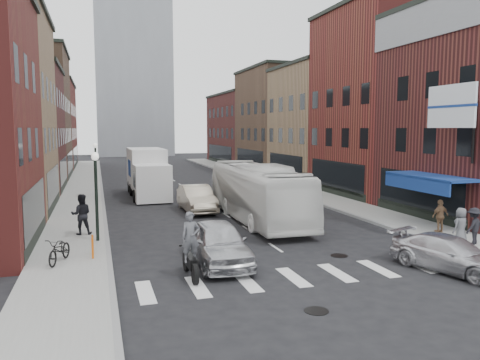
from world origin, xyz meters
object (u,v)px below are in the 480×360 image
object	(u,v)px
bike_rack	(93,246)
motorcycle_rider	(191,247)
transit_bus	(257,192)
ped_left_solo	(81,214)
curb_car	(450,254)
sedan_left_far	(197,199)
billboard_sign	(452,108)
parked_bicycle	(60,250)
streetlamp_near	(96,180)
ped_right_a	(474,226)
ped_right_c	(461,226)
ped_right_b	(440,216)
box_truck	(148,173)
sedan_left_near	(219,243)
streetlamp_far	(96,160)

from	to	relation	value
bike_rack	motorcycle_rider	xyz separation A→B (m)	(3.27, -3.30, 0.54)
transit_bus	ped_left_solo	bearing A→B (deg)	-169.53
curb_car	sedan_left_far	bearing A→B (deg)	94.38
billboard_sign	parked_bicycle	distance (m)	18.21
streetlamp_near	ped_right_a	bearing A→B (deg)	-19.34
ped_right_c	parked_bicycle	bearing A→B (deg)	-19.38
billboard_sign	ped_left_solo	bearing A→B (deg)	163.31
ped_left_solo	ped_right_c	world-z (taller)	ped_left_solo
sedan_left_far	ped_right_b	world-z (taller)	ped_right_b
sedan_left_far	ped_right_b	distance (m)	14.05
transit_bus	ped_left_solo	world-z (taller)	transit_bus
bike_rack	box_truck	world-z (taller)	box_truck
sedan_left_near	curb_car	distance (m)	8.51
sedan_left_near	billboard_sign	bearing A→B (deg)	6.79
sedan_left_near	curb_car	bearing A→B (deg)	-22.27
sedan_left_far	sedan_left_near	bearing A→B (deg)	-97.83
sedan_left_near	curb_car	world-z (taller)	sedan_left_near
streetlamp_far	ped_right_a	distance (m)	25.08
parked_bicycle	ped_right_c	world-z (taller)	ped_right_c
box_truck	curb_car	size ratio (longest dim) A/B	1.90
streetlamp_far	motorcycle_rider	size ratio (longest dim) A/B	1.76
curb_car	ped_right_c	xyz separation A→B (m)	(2.86, 2.63, 0.32)
streetlamp_near	sedan_left_near	bearing A→B (deg)	-46.13
streetlamp_near	motorcycle_rider	size ratio (longest dim) A/B	1.76
sedan_left_far	curb_car	xyz separation A→B (m)	(6.25, -14.82, -0.18)
ped_left_solo	streetlamp_near	bearing A→B (deg)	115.27
bike_rack	motorcycle_rider	world-z (taller)	motorcycle_rider
motorcycle_rider	streetlamp_near	bearing A→B (deg)	115.63
streetlamp_near	sedan_left_far	world-z (taller)	streetlamp_near
transit_bus	motorcycle_rider	bearing A→B (deg)	-120.32
sedan_left_far	parked_bicycle	size ratio (longest dim) A/B	2.67
billboard_sign	motorcycle_rider	size ratio (longest dim) A/B	1.59
streetlamp_near	box_truck	xyz separation A→B (m)	(3.75, 14.12, -1.12)
bike_rack	curb_car	bearing A→B (deg)	-23.15
billboard_sign	curb_car	world-z (taller)	billboard_sign
billboard_sign	ped_right_c	world-z (taller)	billboard_sign
ped_right_c	bike_rack	bearing A→B (deg)	-21.87
streetlamp_near	sedan_left_near	xyz separation A→B (m)	(4.43, -4.60, -2.10)
ped_right_a	ped_right_b	world-z (taller)	ped_right_b
streetlamp_near	sedan_left_far	xyz separation A→B (m)	(5.97, 6.81, -2.10)
sedan_left_near	sedan_left_far	xyz separation A→B (m)	(1.54, 11.41, -0.00)
sedan_left_far	ped_right_a	world-z (taller)	ped_right_a
motorcycle_rider	ped_left_solo	xyz separation A→B (m)	(-3.78, 7.51, 0.02)
ped_left_solo	streetlamp_far	bearing A→B (deg)	-93.43
transit_bus	ped_right_b	bearing A→B (deg)	-38.55
sedan_left_near	ped_right_a	distance (m)	11.27
streetlamp_far	sedan_left_near	size ratio (longest dim) A/B	0.86
curb_car	ped_right_b	distance (m)	6.13
streetlamp_near	streetlamp_far	bearing A→B (deg)	90.00
streetlamp_far	ped_left_solo	distance (m)	12.64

